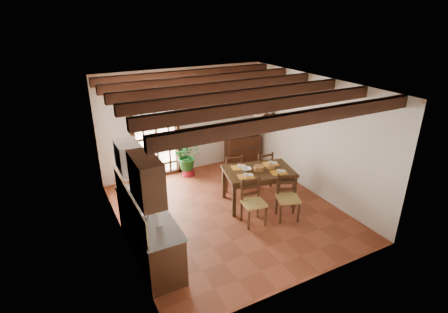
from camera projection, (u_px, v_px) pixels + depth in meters
ground_plane at (228, 211)px, 7.75m from camera, size 5.00×5.00×0.00m
room_shell at (229, 134)px, 7.04m from camera, size 4.52×5.02×2.81m
ceiling_beams at (229, 91)px, 6.70m from camera, size 4.50×4.34×0.20m
french_door at (156, 135)px, 8.94m from camera, size 1.26×0.11×2.32m
kitchen_counter at (148, 231)px, 6.24m from camera, size 0.64×2.25×1.38m
upper_cabinet at (146, 179)px, 5.08m from camera, size 0.35×0.80×0.70m
range_hood at (128, 157)px, 6.15m from camera, size 0.38×0.60×0.54m
counter_items at (145, 206)px, 6.12m from camera, size 0.50×1.43×0.25m
dining_table at (259, 174)px, 7.84m from camera, size 1.70×1.30×0.82m
chair_near_left at (253, 210)px, 7.22m from camera, size 0.49×0.47×0.96m
chair_near_right at (287, 205)px, 7.39m from camera, size 0.58×0.56×0.97m
chair_far_left at (233, 178)px, 8.60m from camera, size 0.53×0.52×0.96m
chair_far_right at (262, 175)px, 8.78m from camera, size 0.47×0.45×0.94m
table_setting at (259, 166)px, 7.75m from camera, size 1.11×0.74×0.10m
table_bowl at (246, 169)px, 7.77m from camera, size 0.22×0.22×0.05m
sideboard at (242, 149)px, 10.12m from camera, size 1.00×0.54×0.81m
crt_tv at (243, 129)px, 9.88m from camera, size 0.47×0.44×0.34m
fuse_box at (234, 102)px, 9.74m from camera, size 0.25×0.03×0.32m
plant_pot at (188, 171)px, 9.40m from camera, size 0.34×0.34×0.20m
potted_plant at (188, 156)px, 9.22m from camera, size 2.09×1.92×1.96m
wall_shelf at (270, 115)px, 9.39m from camera, size 0.20×0.42×0.20m
shelf_vase at (270, 110)px, 9.33m from camera, size 0.15×0.15×0.15m
shelf_flowers at (271, 102)px, 9.25m from camera, size 0.14×0.14×0.36m
framed_picture at (274, 95)px, 9.21m from camera, size 0.03×0.32×0.32m
pendant_lamp at (258, 115)px, 7.39m from camera, size 0.36×0.36×0.84m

